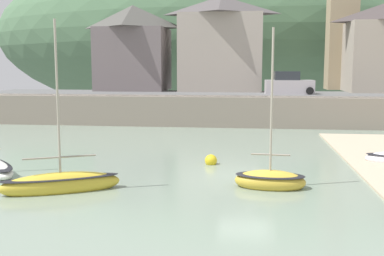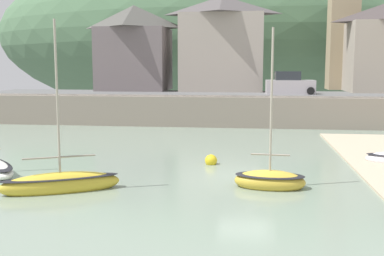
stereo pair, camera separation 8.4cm
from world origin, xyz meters
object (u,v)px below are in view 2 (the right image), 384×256
at_px(waterfront_building_left, 134,47).
at_px(sailboat_nearest_shore, 61,183).
at_px(waterfront_building_centre, 222,43).
at_px(church_with_spire, 344,11).
at_px(sailboat_white_hull, 270,180).
at_px(parked_car_near_slipway, 290,85).
at_px(mooring_buoy, 211,161).

distance_m(waterfront_building_left, sailboat_nearest_shore, 29.66).
relative_size(waterfront_building_centre, church_with_spire, 0.59).
height_order(sailboat_white_hull, sailboat_nearest_shore, sailboat_nearest_shore).
xyz_separation_m(waterfront_building_centre, parked_car_near_slipway, (6.13, -4.50, -3.75)).
bearing_deg(mooring_buoy, waterfront_building_left, 112.73).
height_order(church_with_spire, parked_car_near_slipway, church_with_spire).
xyz_separation_m(waterfront_building_left, church_with_spire, (20.63, 4.00, 3.66)).
bearing_deg(sailboat_nearest_shore, sailboat_white_hull, -14.25).
bearing_deg(church_with_spire, sailboat_white_hull, -104.97).
distance_m(waterfront_building_centre, sailboat_nearest_shore, 29.77).
bearing_deg(parked_car_near_slipway, church_with_spire, 52.28).
xyz_separation_m(church_with_spire, sailboat_nearest_shore, (-16.42, -32.68, -9.93)).
relative_size(waterfront_building_centre, mooring_buoy, 14.65).
bearing_deg(waterfront_building_left, parked_car_near_slipway, -16.92).
relative_size(waterfront_building_left, sailboat_nearest_shore, 1.21).
distance_m(church_with_spire, sailboat_white_hull, 33.65).
distance_m(sailboat_nearest_shore, parked_car_near_slipway, 26.55).
xyz_separation_m(church_with_spire, mooring_buoy, (-11.03, -26.92, -10.08)).
distance_m(church_with_spire, mooring_buoy, 30.79).
height_order(church_with_spire, sailboat_white_hull, church_with_spire).
height_order(sailboat_white_hull, mooring_buoy, sailboat_white_hull).
height_order(waterfront_building_centre, sailboat_white_hull, waterfront_building_centre).
xyz_separation_m(waterfront_building_centre, mooring_buoy, (0.94, -22.92, -6.77)).
bearing_deg(mooring_buoy, waterfront_building_centre, 92.35).
distance_m(church_with_spire, sailboat_nearest_shore, 37.90).
relative_size(waterfront_building_centre, sailboat_white_hull, 1.37).
height_order(waterfront_building_centre, sailboat_nearest_shore, waterfront_building_centre).
xyz_separation_m(sailboat_white_hull, mooring_buoy, (-2.72, 4.13, -0.13)).
relative_size(sailboat_nearest_shore, mooring_buoy, 11.13).
bearing_deg(mooring_buoy, sailboat_white_hull, -56.60).
xyz_separation_m(waterfront_building_left, sailboat_nearest_shore, (4.21, -28.68, -6.27)).
relative_size(waterfront_building_left, parked_car_near_slipway, 1.97).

